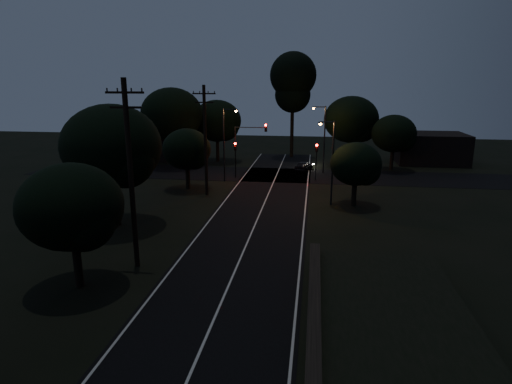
# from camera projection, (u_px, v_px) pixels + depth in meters

# --- Properties ---
(road_surface) EXTENTS (60.00, 70.00, 0.03)m
(road_surface) POSITION_uv_depth(u_px,v_px,m) (266.00, 199.00, 40.49)
(road_surface) COLOR black
(road_surface) RESTS_ON ground
(utility_pole_mid) EXTENTS (2.20, 0.30, 11.00)m
(utility_pole_mid) POSITION_uv_depth(u_px,v_px,m) (130.00, 173.00, 24.40)
(utility_pole_mid) COLOR black
(utility_pole_mid) RESTS_ON ground
(utility_pole_far) EXTENTS (2.20, 0.30, 10.50)m
(utility_pole_far) POSITION_uv_depth(u_px,v_px,m) (205.00, 139.00, 40.77)
(utility_pole_far) COLOR black
(utility_pole_far) RESTS_ON ground
(tree_left_b) EXTENTS (5.33, 5.33, 6.78)m
(tree_left_b) POSITION_uv_depth(u_px,v_px,m) (74.00, 209.00, 21.99)
(tree_left_b) COLOR black
(tree_left_b) RESTS_ON ground
(tree_left_c) EXTENTS (7.32, 7.32, 9.25)m
(tree_left_c) POSITION_uv_depth(u_px,v_px,m) (114.00, 149.00, 31.47)
(tree_left_c) COLOR black
(tree_left_c) RESTS_ON ground
(tree_left_d) EXTENTS (4.91, 4.91, 6.23)m
(tree_left_d) POSITION_uv_depth(u_px,v_px,m) (188.00, 150.00, 43.26)
(tree_left_d) COLOR black
(tree_left_d) RESTS_ON ground
(tree_far_nw) EXTENTS (6.65, 6.65, 8.42)m
(tree_far_nw) POSITION_uv_depth(u_px,v_px,m) (218.00, 122.00, 58.28)
(tree_far_nw) COLOR black
(tree_far_nw) RESTS_ON ground
(tree_far_w) EXTENTS (7.93, 7.93, 10.11)m
(tree_far_w) POSITION_uv_depth(u_px,v_px,m) (174.00, 116.00, 54.79)
(tree_far_w) COLOR black
(tree_far_w) RESTS_ON ground
(tree_far_ne) EXTENTS (7.13, 7.13, 9.02)m
(tree_far_ne) POSITION_uv_depth(u_px,v_px,m) (353.00, 121.00, 55.78)
(tree_far_ne) COLOR black
(tree_far_ne) RESTS_ON ground
(tree_far_e) EXTENTS (5.42, 5.42, 6.88)m
(tree_far_e) POSITION_uv_depth(u_px,v_px,m) (395.00, 135.00, 52.62)
(tree_far_e) COLOR black
(tree_far_e) RESTS_ON ground
(tree_right_a) EXTENTS (4.48, 4.48, 5.70)m
(tree_right_a) POSITION_uv_depth(u_px,v_px,m) (358.00, 165.00, 37.33)
(tree_right_a) COLOR black
(tree_right_a) RESTS_ON ground
(tall_pine) EXTENTS (6.57, 6.57, 14.94)m
(tall_pine) POSITION_uv_depth(u_px,v_px,m) (293.00, 82.00, 60.57)
(tall_pine) COLOR black
(tall_pine) RESTS_ON ground
(building_left) EXTENTS (10.00, 8.00, 4.40)m
(building_left) POSITION_uv_depth(u_px,v_px,m) (147.00, 142.00, 62.63)
(building_left) COLOR black
(building_left) RESTS_ON ground
(building_right) EXTENTS (9.00, 7.00, 4.00)m
(building_right) POSITION_uv_depth(u_px,v_px,m) (430.00, 148.00, 58.33)
(building_right) COLOR black
(building_right) RESTS_ON ground
(signal_left) EXTENTS (0.28, 0.35, 4.10)m
(signal_left) POSITION_uv_depth(u_px,v_px,m) (235.00, 153.00, 48.90)
(signal_left) COLOR black
(signal_left) RESTS_ON ground
(signal_right) EXTENTS (0.28, 0.35, 4.10)m
(signal_right) POSITION_uv_depth(u_px,v_px,m) (316.00, 155.00, 47.68)
(signal_right) COLOR black
(signal_right) RESTS_ON ground
(signal_mast) EXTENTS (3.70, 0.35, 6.25)m
(signal_mast) POSITION_uv_depth(u_px,v_px,m) (250.00, 140.00, 48.31)
(signal_mast) COLOR black
(signal_mast) RESTS_ON ground
(streetlight_a) EXTENTS (1.66, 0.26, 8.00)m
(streetlight_a) POSITION_uv_depth(u_px,v_px,m) (225.00, 140.00, 46.64)
(streetlight_a) COLOR black
(streetlight_a) RESTS_ON ground
(streetlight_b) EXTENTS (1.66, 0.26, 8.00)m
(streetlight_b) POSITION_uv_depth(u_px,v_px,m) (323.00, 135.00, 50.99)
(streetlight_b) COLOR black
(streetlight_b) RESTS_ON ground
(streetlight_c) EXTENTS (1.46, 0.26, 7.50)m
(streetlight_c) POSITION_uv_depth(u_px,v_px,m) (331.00, 157.00, 37.56)
(streetlight_c) COLOR black
(streetlight_c) RESTS_ON ground
(car) EXTENTS (2.55, 3.74, 1.18)m
(car) POSITION_uv_depth(u_px,v_px,m) (304.00, 166.00, 53.26)
(car) COLOR black
(car) RESTS_ON ground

